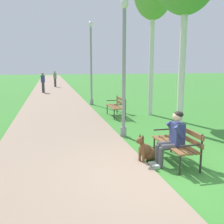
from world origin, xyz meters
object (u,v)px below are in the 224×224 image
lamp_post_mid (91,63)px  pedestrian_distant (43,83)px  dog_brown (147,151)px  park_bench_near (178,141)px  park_bench_mid (117,105)px  pedestrian_further_distant (55,79)px  lamp_post_near (124,68)px  person_seated_on_near_bench (173,136)px

lamp_post_mid → pedestrian_distant: size_ratio=2.81×
dog_brown → park_bench_near: bearing=-17.7°
park_bench_mid → pedestrian_further_distant: bearing=98.1°
park_bench_near → dog_brown: bearing=162.3°
park_bench_mid → park_bench_near: bearing=-90.1°
park_bench_near → park_bench_mid: size_ratio=1.00×
park_bench_mid → pedestrian_further_distant: (-2.32, 16.41, 0.33)m
park_bench_mid → pedestrian_distant: pedestrian_distant is taller
park_bench_mid → pedestrian_distant: (-3.40, 10.85, 0.33)m
park_bench_mid → lamp_post_mid: size_ratio=0.32×
lamp_post_near → pedestrian_further_distant: bearing=95.0°
dog_brown → lamp_post_mid: lamp_post_mid is taller
person_seated_on_near_bench → pedestrian_further_distant: (-2.11, 22.24, 0.16)m
park_bench_near → dog_brown: (-0.68, 0.22, -0.25)m
lamp_post_mid → dog_brown: bearing=-90.9°
lamp_post_mid → pedestrian_further_distant: (-1.78, 12.63, -1.55)m
park_bench_mid → pedestrian_further_distant: size_ratio=0.91×
pedestrian_further_distant → park_bench_mid: bearing=-81.9°
park_bench_mid → pedestrian_distant: 11.37m
park_bench_mid → lamp_post_near: lamp_post_near is taller
pedestrian_distant → person_seated_on_near_bench: bearing=-79.2°
park_bench_near → lamp_post_near: (-0.61, 2.50, 1.67)m
pedestrian_further_distant → lamp_post_mid: bearing=-82.0°
park_bench_near → person_seated_on_near_bench: person_seated_on_near_bench is taller
park_bench_near → pedestrian_further_distant: (-2.32, 22.11, 0.33)m
person_seated_on_near_bench → lamp_post_near: lamp_post_near is taller
park_bench_mid → lamp_post_near: size_ratio=0.36×
person_seated_on_near_bench → pedestrian_further_distant: size_ratio=0.76×
lamp_post_near → dog_brown: bearing=-91.8°
lamp_post_near → lamp_post_mid: 6.98m
park_bench_mid → pedestrian_further_distant: 16.58m
park_bench_near → park_bench_mid: (0.01, 5.70, 0.00)m
park_bench_mid → person_seated_on_near_bench: size_ratio=1.20×
park_bench_near → lamp_post_mid: (-0.54, 9.48, 1.88)m
lamp_post_near → lamp_post_mid: size_ratio=0.91×
park_bench_near → pedestrian_further_distant: 22.23m
person_seated_on_near_bench → dog_brown: 0.73m
park_bench_mid → lamp_post_near: 3.66m
dog_brown → person_seated_on_near_bench: bearing=-36.4°
park_bench_near → dog_brown: size_ratio=1.95×
dog_brown → pedestrian_further_distant: pedestrian_further_distant is taller
lamp_post_near → lamp_post_mid: bearing=89.4°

